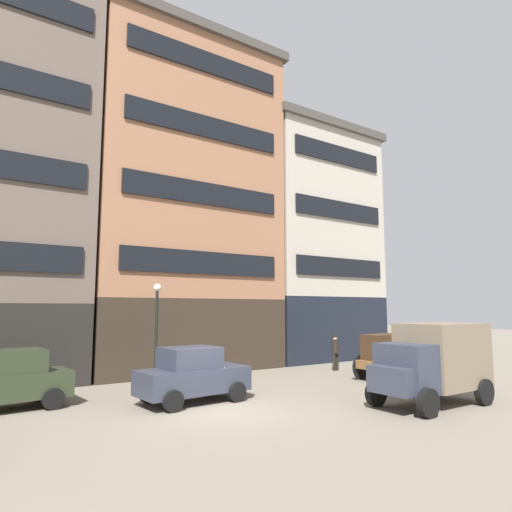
{
  "coord_description": "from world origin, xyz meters",
  "views": [
    {
      "loc": [
        -7.07,
        -12.07,
        3.14
      ],
      "look_at": [
        2.54,
        2.01,
        5.13
      ],
      "focal_mm": 31.14,
      "sensor_mm": 36.0,
      "label": 1
    }
  ],
  "objects_px": {
    "draft_horse": "(428,347)",
    "delivery_truck_near": "(432,360)",
    "pedestrian_officer": "(335,351)",
    "sedan_dark": "(193,375)",
    "sedan_parked_curb": "(7,380)",
    "cargo_wagon": "(388,353)",
    "streetlamp_curbside": "(156,319)"
  },
  "relations": [
    {
      "from": "delivery_truck_near",
      "to": "pedestrian_officer",
      "type": "xyz_separation_m",
      "value": [
        3.04,
        7.6,
        -0.44
      ]
    },
    {
      "from": "delivery_truck_near",
      "to": "sedan_parked_curb",
      "type": "xyz_separation_m",
      "value": [
        -11.6,
        6.98,
        -0.51
      ]
    },
    {
      "from": "delivery_truck_near",
      "to": "sedan_parked_curb",
      "type": "distance_m",
      "value": 13.55
    },
    {
      "from": "cargo_wagon",
      "to": "streetlamp_curbside",
      "type": "distance_m",
      "value": 10.18
    },
    {
      "from": "sedan_dark",
      "to": "sedan_parked_curb",
      "type": "bearing_deg",
      "value": 157.09
    },
    {
      "from": "pedestrian_officer",
      "to": "draft_horse",
      "type": "bearing_deg",
      "value": -49.44
    },
    {
      "from": "sedan_parked_curb",
      "to": "pedestrian_officer",
      "type": "distance_m",
      "value": 14.65
    },
    {
      "from": "pedestrian_officer",
      "to": "streetlamp_curbside",
      "type": "relative_size",
      "value": 0.44
    },
    {
      "from": "sedan_parked_curb",
      "to": "draft_horse",
      "type": "bearing_deg",
      "value": -8.92
    },
    {
      "from": "draft_horse",
      "to": "delivery_truck_near",
      "type": "relative_size",
      "value": 0.54
    },
    {
      "from": "draft_horse",
      "to": "delivery_truck_near",
      "type": "height_order",
      "value": "delivery_truck_near"
    },
    {
      "from": "delivery_truck_near",
      "to": "sedan_dark",
      "type": "distance_m",
      "value": 7.94
    },
    {
      "from": "cargo_wagon",
      "to": "pedestrian_officer",
      "type": "xyz_separation_m",
      "value": [
        0.07,
        3.36,
        -0.17
      ]
    },
    {
      "from": "sedan_dark",
      "to": "pedestrian_officer",
      "type": "xyz_separation_m",
      "value": [
        9.38,
        2.84,
        0.07
      ]
    },
    {
      "from": "cargo_wagon",
      "to": "streetlamp_curbside",
      "type": "relative_size",
      "value": 0.71
    },
    {
      "from": "sedan_dark",
      "to": "delivery_truck_near",
      "type": "bearing_deg",
      "value": -36.93
    },
    {
      "from": "delivery_truck_near",
      "to": "sedan_parked_curb",
      "type": "relative_size",
      "value": 1.14
    },
    {
      "from": "cargo_wagon",
      "to": "pedestrian_officer",
      "type": "distance_m",
      "value": 3.37
    },
    {
      "from": "streetlamp_curbside",
      "to": "delivery_truck_near",
      "type": "bearing_deg",
      "value": -52.53
    },
    {
      "from": "cargo_wagon",
      "to": "delivery_truck_near",
      "type": "distance_m",
      "value": 5.18
    },
    {
      "from": "delivery_truck_near",
      "to": "pedestrian_officer",
      "type": "bearing_deg",
      "value": 68.17
    },
    {
      "from": "sedan_parked_curb",
      "to": "streetlamp_curbside",
      "type": "distance_m",
      "value": 5.73
    },
    {
      "from": "sedan_dark",
      "to": "sedan_parked_curb",
      "type": "height_order",
      "value": "same"
    },
    {
      "from": "delivery_truck_near",
      "to": "sedan_parked_curb",
      "type": "bearing_deg",
      "value": 148.94
    },
    {
      "from": "streetlamp_curbside",
      "to": "draft_horse",
      "type": "bearing_deg",
      "value": -17.99
    },
    {
      "from": "cargo_wagon",
      "to": "sedan_parked_curb",
      "type": "xyz_separation_m",
      "value": [
        -14.57,
        2.75,
        -0.23
      ]
    },
    {
      "from": "sedan_dark",
      "to": "sedan_parked_curb",
      "type": "relative_size",
      "value": 0.99
    },
    {
      "from": "pedestrian_officer",
      "to": "sedan_parked_curb",
      "type": "bearing_deg",
      "value": -177.6
    },
    {
      "from": "sedan_parked_curb",
      "to": "streetlamp_curbside",
      "type": "relative_size",
      "value": 0.93
    },
    {
      "from": "sedan_dark",
      "to": "streetlamp_curbside",
      "type": "relative_size",
      "value": 0.93
    },
    {
      "from": "delivery_truck_near",
      "to": "streetlamp_curbside",
      "type": "height_order",
      "value": "streetlamp_curbside"
    },
    {
      "from": "draft_horse",
      "to": "sedan_dark",
      "type": "relative_size",
      "value": 0.62
    }
  ]
}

